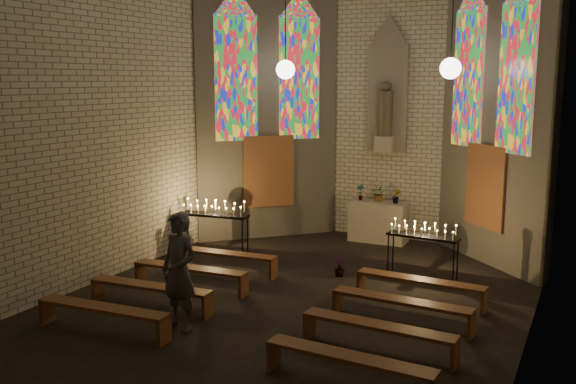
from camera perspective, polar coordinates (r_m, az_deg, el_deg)
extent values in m
plane|color=black|center=(11.33, -0.78, -10.56)|extent=(12.00, 12.00, 0.00)
cube|color=beige|center=(16.20, 8.91, 8.18)|extent=(8.00, 0.02, 7.00)
cube|color=beige|center=(12.93, -16.99, 7.44)|extent=(0.02, 12.00, 7.00)
cube|color=beige|center=(9.51, 21.37, 6.44)|extent=(0.02, 12.00, 7.00)
cube|color=beige|center=(16.10, -1.93, 8.28)|extent=(2.72, 2.72, 7.00)
cube|color=beige|center=(14.37, 18.02, 7.60)|extent=(2.72, 2.72, 7.00)
cube|color=#4C3F8C|center=(15.72, -4.63, 10.04)|extent=(0.78, 0.78, 3.00)
cube|color=#4C3F8C|center=(16.20, 1.01, 10.06)|extent=(0.78, 0.78, 3.00)
cube|color=#4C3F8C|center=(14.92, 15.74, 9.71)|extent=(0.78, 0.78, 3.00)
cube|color=#4C3F8C|center=(13.62, 19.65, 9.51)|extent=(0.78, 0.78, 3.00)
cube|color=brown|center=(16.09, -1.71, 1.84)|extent=(0.95, 0.95, 1.80)
cube|color=brown|center=(14.44, 17.10, 0.47)|extent=(0.95, 0.95, 1.80)
cube|color=gray|center=(16.12, 8.83, 8.17)|extent=(1.00, 0.12, 2.60)
cone|color=gray|center=(16.15, 8.99, 14.03)|extent=(1.00, 1.00, 0.80)
cube|color=#B2A791|center=(16.06, 8.57, 4.24)|extent=(0.45, 0.30, 0.40)
cylinder|color=brown|center=(16.00, 8.64, 6.91)|extent=(0.36, 0.36, 1.10)
sphere|color=brown|center=(15.98, 8.70, 9.24)|extent=(0.26, 0.26, 0.26)
sphere|color=white|center=(15.13, -0.22, 10.83)|extent=(0.44, 0.44, 0.44)
cylinder|color=black|center=(15.21, -0.23, 16.11)|extent=(0.02, 0.02, 2.80)
sphere|color=white|center=(13.87, 14.25, 10.61)|extent=(0.44, 0.44, 0.44)
cube|color=#B2A791|center=(16.04, 8.04, -2.63)|extent=(1.40, 0.60, 1.00)
imported|color=#4C723F|center=(16.08, 6.46, -0.02)|extent=(0.24, 0.19, 0.40)
imported|color=#4C723F|center=(15.96, 8.09, -0.12)|extent=(0.42, 0.38, 0.41)
imported|color=#4C723F|center=(15.77, 9.61, -0.36)|extent=(0.24, 0.22, 0.37)
imported|color=#4C723F|center=(13.23, 4.59, -6.70)|extent=(0.26, 0.26, 0.37)
cube|color=black|center=(14.71, -6.59, -2.03)|extent=(1.65, 0.58, 0.05)
cylinder|color=black|center=(15.02, -9.42, -3.71)|extent=(0.03, 0.03, 0.91)
cylinder|color=black|center=(14.38, -4.07, -4.22)|extent=(0.03, 0.03, 0.91)
cylinder|color=black|center=(15.28, -8.89, -3.46)|extent=(0.03, 0.03, 0.91)
cylinder|color=black|center=(14.65, -3.61, -3.94)|extent=(0.03, 0.03, 0.91)
cube|color=black|center=(13.27, 11.90, -3.90)|extent=(1.49, 0.48, 0.05)
cylinder|color=black|center=(13.49, 8.88, -5.46)|extent=(0.03, 0.03, 0.82)
cylinder|color=black|center=(13.05, 14.49, -6.19)|extent=(0.03, 0.03, 0.82)
cylinder|color=black|center=(13.73, 9.32, -5.20)|extent=(0.03, 0.03, 0.82)
cylinder|color=black|center=(13.31, 14.83, -5.89)|extent=(0.03, 0.03, 0.82)
cube|color=#583219|center=(13.43, -5.79, -5.43)|extent=(2.35, 0.46, 0.06)
cube|color=#583219|center=(14.05, -9.88, -5.72)|extent=(0.07, 0.33, 0.42)
cube|color=#583219|center=(13.00, -1.32, -6.86)|extent=(0.07, 0.33, 0.42)
cube|color=#583219|center=(11.86, 11.67, -7.68)|extent=(2.35, 0.46, 0.06)
cube|color=#583219|center=(12.29, 6.53, -7.93)|extent=(0.07, 0.33, 0.42)
cube|color=#583219|center=(11.65, 17.04, -9.33)|extent=(0.07, 0.33, 0.42)
cube|color=#583219|center=(12.47, -8.71, -6.71)|extent=(2.35, 0.46, 0.06)
cube|color=#583219|center=(13.14, -12.97, -6.94)|extent=(0.07, 0.33, 0.42)
cube|color=#583219|center=(12.00, -3.98, -8.34)|extent=(0.07, 0.33, 0.42)
cube|color=#583219|center=(10.75, 10.05, -9.48)|extent=(2.35, 0.46, 0.06)
cube|color=#583219|center=(11.22, 4.45, -9.65)|extent=(0.07, 0.33, 0.42)
cube|color=#583219|center=(10.54, 15.97, -11.36)|extent=(0.07, 0.33, 0.42)
cube|color=#583219|center=(11.55, -12.13, -8.18)|extent=(2.35, 0.46, 0.06)
cube|color=#583219|center=(12.27, -16.51, -8.31)|extent=(0.07, 0.33, 0.42)
cube|color=#583219|center=(11.03, -7.15, -10.05)|extent=(0.07, 0.33, 0.42)
cube|color=#583219|center=(9.68, 8.03, -11.67)|extent=(2.35, 0.46, 0.06)
cube|color=#583219|center=(10.19, 1.90, -11.71)|extent=(0.07, 0.33, 0.42)
cube|color=#583219|center=(9.44, 14.63, -13.86)|extent=(0.07, 0.33, 0.42)
cube|color=#583219|center=(10.69, -16.15, -9.86)|extent=(2.35, 0.46, 0.06)
cube|color=#583219|center=(11.48, -20.61, -9.83)|extent=(0.07, 0.33, 0.42)
cube|color=#583219|center=(10.12, -10.94, -12.05)|extent=(0.07, 0.33, 0.42)
cube|color=#583219|center=(8.63, 5.47, -14.39)|extent=(2.35, 0.46, 0.06)
cube|color=#583219|center=(9.19, -1.26, -14.20)|extent=(0.07, 0.33, 0.42)
imported|color=#45444D|center=(10.45, -9.62, -6.96)|extent=(0.77, 0.58, 1.91)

